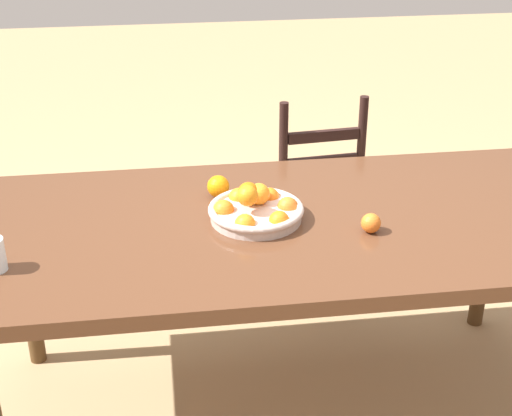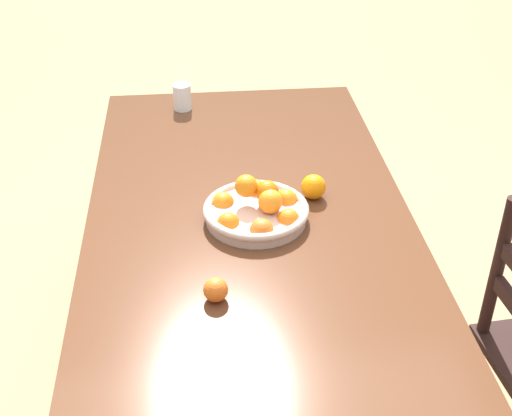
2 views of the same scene
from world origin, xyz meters
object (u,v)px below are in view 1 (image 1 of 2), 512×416
at_px(chair_near_window, 312,194).
at_px(fruit_bowl, 256,209).
at_px(orange_loose_1, 218,186).
at_px(dining_table, 283,237).
at_px(orange_loose_0, 371,223).

xyz_separation_m(chair_near_window, fruit_bowl, (-0.35, -0.78, 0.35)).
xyz_separation_m(fruit_bowl, orange_loose_1, (-0.10, 0.18, 0.00)).
distance_m(fruit_bowl, orange_loose_1, 0.20).
bearing_deg(dining_table, chair_near_window, 71.43).
distance_m(orange_loose_0, orange_loose_1, 0.54).
relative_size(fruit_bowl, orange_loose_0, 4.96).
bearing_deg(chair_near_window, orange_loose_1, 48.06).
bearing_deg(chair_near_window, fruit_bowl, 60.66).
bearing_deg(orange_loose_0, fruit_bowl, 158.33).
distance_m(chair_near_window, orange_loose_1, 0.83).
relative_size(fruit_bowl, orange_loose_1, 4.05).
bearing_deg(orange_loose_0, dining_table, 155.56).
bearing_deg(orange_loose_1, chair_near_window, 53.10).
bearing_deg(orange_loose_1, dining_table, -46.88).
relative_size(dining_table, orange_loose_1, 26.54).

